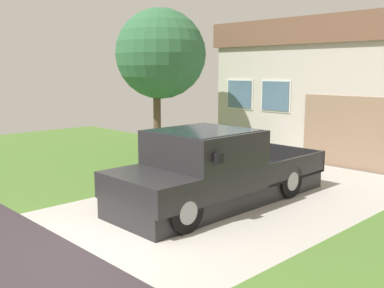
% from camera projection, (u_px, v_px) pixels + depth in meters
% --- Properties ---
extents(pickup_truck, '(2.16, 5.51, 1.70)m').
position_uv_depth(pickup_truck, '(209.00, 172.00, 9.85)').
color(pickup_truck, '#252425').
rests_on(pickup_truck, ground).
extents(person_with_hat, '(0.47, 0.44, 1.59)m').
position_uv_depth(person_with_hat, '(189.00, 155.00, 11.17)').
color(person_with_hat, black).
rests_on(person_with_hat, ground).
extents(handbag, '(0.40, 0.17, 0.42)m').
position_uv_depth(handbag, '(178.00, 184.00, 11.32)').
color(handbag, '#B24C56').
rests_on(handbag, ground).
extents(house_with_garage, '(8.53, 6.50, 4.68)m').
position_uv_depth(house_with_garage, '(357.00, 87.00, 16.45)').
color(house_with_garage, beige).
rests_on(house_with_garage, ground).
extents(front_yard_tree, '(3.06, 3.06, 5.05)m').
position_uv_depth(front_yard_tree, '(164.00, 55.00, 15.16)').
color(front_yard_tree, brown).
rests_on(front_yard_tree, ground).
extents(wheeled_trash_bin, '(0.60, 0.72, 1.04)m').
position_uv_depth(wheeled_trash_bin, '(232.00, 143.00, 14.90)').
color(wheeled_trash_bin, '#424247').
rests_on(wheeled_trash_bin, ground).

